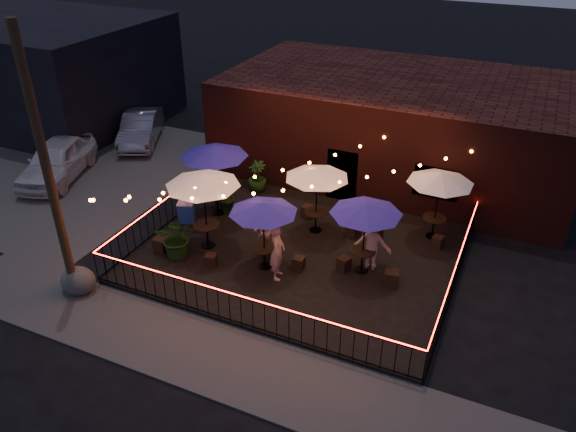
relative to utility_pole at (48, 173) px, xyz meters
name	(u,v)px	position (x,y,z in m)	size (l,w,h in m)	color
ground	(273,289)	(5.40, 2.60, -4.00)	(110.00, 110.00, 0.00)	black
patio	(299,254)	(5.40, 4.60, -3.92)	(10.00, 8.00, 0.15)	black
sidewalk	(219,359)	(5.40, -0.65, -3.98)	(18.00, 2.50, 0.05)	#494543
parking_lot	(67,168)	(-6.60, 6.60, -3.99)	(11.00, 12.00, 0.02)	#494543
brick_building	(397,125)	(6.40, 12.59, -2.00)	(14.00, 8.00, 4.00)	#33120E
background_building	(38,68)	(-12.60, 11.60, -1.50)	(12.00, 9.00, 5.00)	black
utility_pole	(48,173)	(0.00, 0.00, 0.00)	(0.26, 0.26, 8.00)	#312514
fence_front	(241,311)	(5.40, 0.60, -3.34)	(10.00, 0.04, 1.04)	black
fence_left	(172,208)	(0.40, 4.60, -3.34)	(0.04, 8.00, 1.04)	black
fence_right	(455,277)	(10.40, 4.60, -3.34)	(0.04, 8.00, 1.04)	black
festoon_lights	(267,186)	(4.39, 4.30, -1.48)	(10.02, 8.72, 1.32)	orange
cafe_table_0	(203,181)	(2.43, 3.68, -1.41)	(3.15, 3.15, 2.67)	black
cafe_table_1	(214,152)	(1.60, 5.74, -1.39)	(3.05, 3.05, 2.69)	black
cafe_table_2	(263,208)	(4.72, 3.37, -1.72)	(2.35, 2.35, 2.34)	black
cafe_table_3	(317,174)	(5.37, 6.09, -1.64)	(2.20, 2.20, 2.42)	black
cafe_table_4	(366,209)	(7.59, 4.46, -1.63)	(2.84, 2.84, 2.43)	black
cafe_table_5	(441,179)	(9.20, 7.40, -1.63)	(2.93, 2.93, 2.44)	black
bistro_chair_0	(161,245)	(1.21, 2.77, -3.60)	(0.42, 0.42, 0.49)	black
bistro_chair_1	(211,260)	(3.14, 2.74, -3.65)	(0.34, 0.34, 0.40)	black
bistro_chair_2	(222,201)	(1.49, 6.25, -3.62)	(0.40, 0.40, 0.47)	black
bistro_chair_3	(262,211)	(3.23, 6.12, -3.60)	(0.43, 0.43, 0.51)	black
bistro_chair_4	(269,250)	(4.61, 3.93, -3.60)	(0.43, 0.43, 0.51)	black
bistro_chair_5	(299,263)	(5.75, 3.74, -3.65)	(0.34, 0.34, 0.41)	black
bistro_chair_6	(307,211)	(4.73, 6.86, -3.63)	(0.37, 0.37, 0.44)	black
bistro_chair_7	(353,230)	(6.68, 6.30, -3.60)	(0.42, 0.42, 0.49)	black
bistro_chair_8	(344,263)	(7.06, 4.30, -3.64)	(0.36, 0.36, 0.42)	black
bistro_chair_9	(391,278)	(8.63, 4.13, -3.61)	(0.40, 0.40, 0.48)	black
bistro_chair_10	(377,232)	(7.46, 6.55, -3.65)	(0.34, 0.34, 0.40)	black
bistro_chair_11	(438,242)	(9.49, 6.81, -3.65)	(0.34, 0.34, 0.40)	black
patron_a	(277,252)	(5.33, 3.05, -2.92)	(0.68, 0.45, 1.87)	#DCB094
patron_b	(262,232)	(4.25, 4.14, -3.09)	(0.74, 0.58, 1.52)	#D2A192
patron_c	(372,243)	(7.80, 4.74, -2.92)	(1.20, 0.69, 1.86)	tan
potted_shrub_a	(178,237)	(1.90, 2.77, -3.13)	(1.29, 1.12, 1.44)	#13370B
potted_shrub_b	(229,197)	(1.93, 6.00, -3.22)	(0.70, 0.56, 1.27)	#103E0C
potted_shrub_c	(257,177)	(2.13, 7.93, -3.21)	(0.71, 0.71, 1.27)	#1C4113
cooler	(186,212)	(0.90, 4.73, -3.46)	(0.69, 0.60, 0.77)	blue
boulder	(78,281)	(0.09, 0.10, -3.61)	(0.99, 0.84, 0.77)	#444540
car_white	(57,160)	(-6.18, 5.82, -3.20)	(1.88, 4.68, 1.60)	silver
car_silver	(141,128)	(-5.41, 10.41, -3.28)	(1.52, 4.37, 1.44)	#A6A7AE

